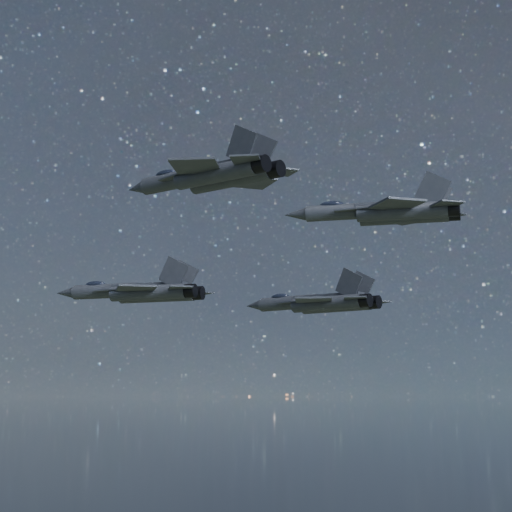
# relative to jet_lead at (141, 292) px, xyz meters

# --- Properties ---
(jet_lead) EXTENTS (18.45, 13.05, 4.68)m
(jet_lead) POSITION_rel_jet_lead_xyz_m (0.00, 0.00, 0.00)
(jet_lead) COLOR #30343C
(jet_left) EXTENTS (19.80, 13.19, 5.03)m
(jet_left) POSITION_rel_jet_lead_xyz_m (16.77, 16.98, 0.09)
(jet_left) COLOR #30343C
(jet_right) EXTENTS (15.36, 10.16, 3.92)m
(jet_right) POSITION_rel_jet_lead_xyz_m (17.45, -27.34, 5.03)
(jet_right) COLOR #30343C
(jet_slot) EXTENTS (16.00, 11.41, 4.08)m
(jet_slot) POSITION_rel_jet_lead_xyz_m (28.98, -13.39, 4.48)
(jet_slot) COLOR #30343C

